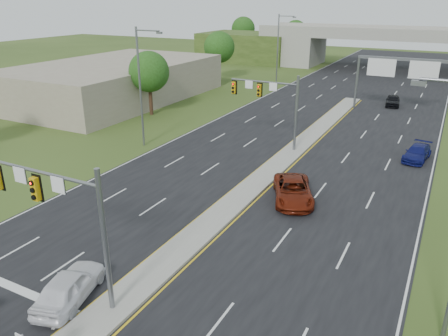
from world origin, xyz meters
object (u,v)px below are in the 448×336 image
at_px(car_far_a, 293,191).
at_px(car_far_b, 417,153).
at_px(signal_mast_far, 273,99).
at_px(car_white, 69,286).
at_px(overpass, 389,52).
at_px(car_far_c, 393,100).
at_px(sign_gantry, 405,70).
at_px(signal_mast_near, 62,208).

xyz_separation_m(car_far_a, car_far_b, (6.90, 12.99, -0.13)).
height_order(signal_mast_far, car_far_b, signal_mast_far).
bearing_deg(car_far_b, car_far_a, -110.48).
relative_size(signal_mast_far, car_white, 1.57).
xyz_separation_m(overpass, car_far_c, (5.44, -31.45, -2.82)).
xyz_separation_m(overpass, car_far_a, (3.44, -65.14, -2.77)).
height_order(sign_gantry, car_white, sign_gantry).
height_order(sign_gantry, overpass, overpass).
xyz_separation_m(sign_gantry, car_far_a, (-3.25, -30.06, -4.45)).
xyz_separation_m(car_far_b, car_far_c, (-4.89, 20.70, 0.08)).
xyz_separation_m(signal_mast_near, sign_gantry, (8.95, 44.99, 0.51)).
distance_m(sign_gantry, car_far_b, 18.04).
xyz_separation_m(signal_mast_far, car_far_c, (7.71, 23.63, -3.99)).
height_order(car_far_a, car_far_c, car_far_a).
relative_size(car_white, car_far_a, 0.81).
bearing_deg(car_white, car_far_a, -126.30).
xyz_separation_m(overpass, car_white, (-2.25, -80.35, -2.77)).
bearing_deg(car_far_c, signal_mast_near, -105.33).
relative_size(signal_mast_near, overpass, 0.09).
xyz_separation_m(car_white, car_far_c, (7.69, 48.90, -0.04)).
xyz_separation_m(sign_gantry, car_far_c, (-1.24, 3.63, -4.50)).
bearing_deg(signal_mast_near, signal_mast_far, 90.00).
height_order(sign_gantry, car_far_b, sign_gantry).
relative_size(sign_gantry, car_far_c, 2.76).
xyz_separation_m(car_white, car_far_a, (5.68, 15.21, 0.00)).
bearing_deg(car_far_b, signal_mast_far, -159.43).
relative_size(signal_mast_far, car_far_c, 1.67).
bearing_deg(car_far_a, car_far_c, 62.72).
relative_size(signal_mast_far, sign_gantry, 0.60).
relative_size(car_far_a, car_far_b, 1.25).
relative_size(sign_gantry, car_white, 2.60).
relative_size(signal_mast_far, car_far_b, 1.60).
bearing_deg(car_white, overpass, -107.42).
relative_size(overpass, car_far_a, 14.54).
bearing_deg(sign_gantry, car_far_a, -96.16).
distance_m(signal_mast_far, overpass, 55.13).
bearing_deg(signal_mast_far, car_far_c, 71.93).
bearing_deg(signal_mast_far, car_far_b, 13.09).
bearing_deg(car_far_a, sign_gantry, 59.97).
bearing_deg(overpass, sign_gantry, -79.21).
relative_size(signal_mast_far, car_far_a, 1.27).
relative_size(signal_mast_near, car_white, 1.57).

